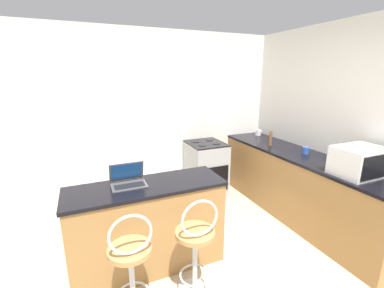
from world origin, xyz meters
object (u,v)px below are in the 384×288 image
microwave (359,161)px  bar_stool_far (196,253)px  stove_range (206,170)px  pepper_mill (271,138)px  laptop (128,179)px  bar_stool_near (132,271)px  storage_jar (335,154)px  mug_blue (306,150)px  mug_white (258,132)px

microwave → bar_stool_far: bearing=178.1°
microwave → stove_range: (-0.89, 1.84, -0.61)m
stove_range → pepper_mill: 1.13m
laptop → pepper_mill: size_ratio=1.39×
stove_range → pepper_mill: size_ratio=3.90×
bar_stool_near → storage_jar: bearing=7.3°
bar_stool_near → pepper_mill: pepper_mill is taller
bar_stool_near → mug_blue: bearing=16.2°
mug_white → microwave: bearing=-95.4°
mug_blue → microwave: bearing=-96.5°
bar_stool_near → pepper_mill: size_ratio=4.24×
laptop → bar_stool_far: bearing=-56.7°
bar_stool_near → pepper_mill: (2.33, 1.25, 0.56)m
laptop → stove_range: size_ratio=0.36×
microwave → pepper_mill: bearing=93.3°
stove_range → mug_white: mug_white is taller
bar_stool_far → laptop: bearing=123.3°
pepper_mill → mug_blue: bearing=-72.6°
bar_stool_near → laptop: size_ratio=3.04×
bar_stool_near → mug_white: 3.23m
mug_white → pepper_mill: pepper_mill is taller
laptop → stove_range: laptop is taller
bar_stool_far → microwave: microwave is taller
mug_white → storage_jar: size_ratio=0.49×
stove_range → microwave: bearing=-64.2°
microwave → storage_jar: (0.14, 0.38, -0.04)m
bar_stool_far → mug_white: (2.04, 1.88, 0.50)m
laptop → pepper_mill: (2.21, 0.59, 0.06)m
bar_stool_far → storage_jar: size_ratio=4.70×
bar_stool_near → stove_range: (1.51, 1.77, -0.01)m
stove_range → storage_jar: bearing=-54.8°
bar_stool_near → laptop: 0.83m
stove_range → mug_white: bearing=5.3°
pepper_mill → storage_jar: bearing=-77.2°
bar_stool_far → stove_range: bar_stool_far is taller
laptop → stove_range: bearing=38.7°
bar_stool_far → pepper_mill: bearing=35.0°
microwave → mug_white: size_ratio=4.81×
pepper_mill → mug_white: bearing=67.6°
microwave → pepper_mill: microwave is taller
bar_stool_near → microwave: (2.40, -0.06, 0.60)m
bar_stool_near → pepper_mill: bearing=28.2°
stove_range → mug_blue: 1.52m
mug_white → mug_blue: (-0.10, -1.15, -0.00)m
mug_white → storage_jar: 1.55m
laptop → microwave: bearing=-17.3°
mug_white → mug_blue: size_ratio=1.05×
pepper_mill → mug_blue: size_ratio=2.37×
storage_jar → mug_blue: 0.41m
microwave → stove_range: size_ratio=0.55×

